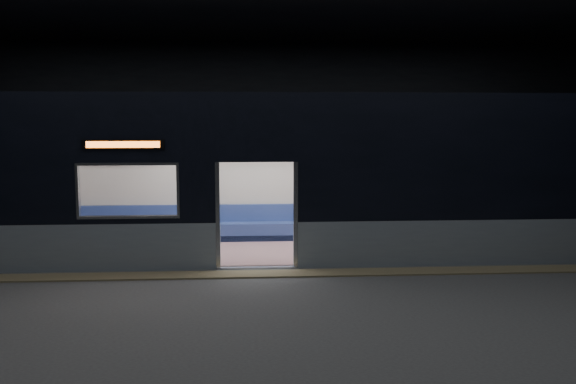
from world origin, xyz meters
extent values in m
cube|color=#47494C|center=(0.00, 0.00, -0.01)|extent=(24.00, 14.00, 0.01)
cube|color=black|center=(0.00, 6.98, 2.50)|extent=(24.00, 0.04, 5.00)
cube|color=black|center=(0.00, -6.98, 2.50)|extent=(24.00, 0.04, 5.00)
cube|color=#8C7F59|center=(0.00, 0.55, 0.01)|extent=(22.80, 0.50, 0.03)
cube|color=#8D9BA8|center=(4.85, 1.06, 0.45)|extent=(8.30, 0.12, 0.90)
cube|color=black|center=(4.85, 1.06, 2.05)|extent=(8.30, 0.12, 2.30)
cube|color=black|center=(0.00, 1.06, 2.62)|extent=(1.40, 0.12, 1.15)
cube|color=#B7BABC|center=(-0.74, 1.06, 1.02)|extent=(0.08, 0.14, 2.05)
cube|color=#B7BABC|center=(0.74, 1.06, 1.02)|extent=(0.08, 0.14, 2.05)
cube|color=black|center=(-2.45, 0.98, 2.39)|extent=(1.50, 0.04, 0.18)
cube|color=orange|center=(-2.45, 0.97, 2.39)|extent=(1.34, 0.03, 0.12)
cube|color=beige|center=(0.00, 3.94, 1.60)|extent=(18.00, 0.12, 3.20)
cube|color=black|center=(0.00, 2.50, 3.28)|extent=(18.00, 3.00, 0.15)
cube|color=#856261|center=(0.00, 2.50, 0.02)|extent=(17.76, 2.76, 0.04)
cube|color=beige|center=(0.00, 2.50, 2.35)|extent=(17.76, 2.76, 0.10)
cube|color=navy|center=(0.00, 3.62, 0.24)|extent=(11.00, 0.48, 0.41)
cube|color=navy|center=(0.00, 3.81, 0.65)|extent=(11.00, 0.10, 0.40)
cube|color=#825E68|center=(-3.30, 1.41, 0.24)|extent=(4.40, 0.48, 0.41)
cube|color=#825E68|center=(3.30, 1.41, 0.24)|extent=(4.40, 0.48, 0.41)
cylinder|color=silver|center=(-0.95, 1.37, 1.17)|extent=(0.04, 0.04, 2.26)
cylinder|color=silver|center=(-0.95, 3.63, 1.17)|extent=(0.04, 0.04, 2.26)
cylinder|color=silver|center=(0.95, 1.37, 1.17)|extent=(0.04, 0.04, 2.26)
cylinder|color=silver|center=(0.95, 3.63, 1.17)|extent=(0.04, 0.04, 2.26)
cylinder|color=silver|center=(0.00, 3.58, 1.95)|extent=(11.00, 0.03, 0.03)
cube|color=black|center=(2.56, 3.40, 0.53)|extent=(0.16, 0.45, 0.15)
cube|color=black|center=(2.76, 3.40, 0.53)|extent=(0.16, 0.45, 0.15)
cylinder|color=black|center=(2.56, 3.19, 0.26)|extent=(0.11, 0.11, 0.43)
cylinder|color=black|center=(2.76, 3.19, 0.26)|extent=(0.11, 0.11, 0.43)
cube|color=#D9628B|center=(2.66, 3.59, 0.55)|extent=(0.39, 0.21, 0.19)
cylinder|color=#D9628B|center=(2.66, 3.62, 0.88)|extent=(0.40, 0.40, 0.50)
sphere|color=tan|center=(2.66, 3.60, 1.24)|extent=(0.20, 0.20, 0.20)
sphere|color=black|center=(2.66, 3.64, 1.28)|extent=(0.21, 0.21, 0.21)
cube|color=black|center=(2.67, 3.33, 0.67)|extent=(0.28, 0.24, 0.14)
cube|color=white|center=(2.89, 3.85, 1.49)|extent=(1.06, 0.03, 0.69)
camera|label=1|loc=(-0.17, -10.41, 2.88)|focal=38.00mm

